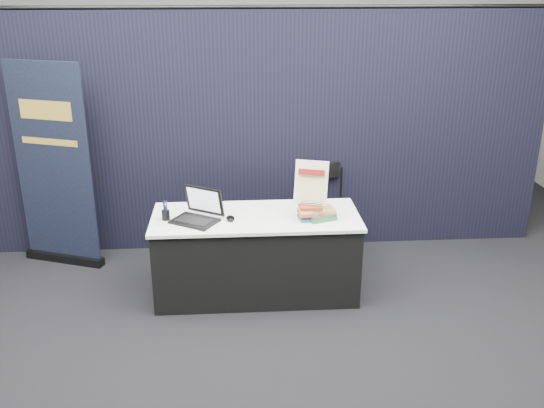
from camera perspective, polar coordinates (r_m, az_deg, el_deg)
The scene contains 15 objects.
floor at distance 5.10m, azimuth -1.19°, elevation -11.28°, with size 8.00×8.00×0.00m, color black.
wall_back at distance 8.37m, azimuth -2.65°, elevation 14.30°, with size 8.00×0.02×3.50m, color #B7B4AD.
drape_partition at distance 6.10m, azimuth -2.01°, elevation 6.54°, with size 6.00×0.08×2.40m, color black.
display_table at distance 5.40m, azimuth -1.51°, elevation -4.78°, with size 1.80×0.75×0.75m.
laptop at distance 5.17m, azimuth -7.30°, elevation -0.86°, with size 0.45×0.46×0.28m.
mouse at distance 5.16m, azimuth -3.94°, elevation -1.34°, with size 0.07×0.12×0.04m, color black.
brochure_left at distance 5.21m, azimuth -9.39°, elevation -1.52°, with size 0.27×0.19×0.00m, color silver.
brochure_mid at distance 5.15m, azimuth -7.82°, elevation -1.73°, with size 0.31×0.22×0.00m, color silver.
brochure_right at distance 5.07m, azimuth -6.70°, elevation -2.05°, with size 0.28×0.20×0.00m, color silver.
pen_cup at distance 5.22m, azimuth -9.97°, elevation -1.04°, with size 0.07×0.07×0.09m, color black.
book_stack_tall at distance 5.15m, azimuth 3.68°, elevation -0.76°, with size 0.20×0.16×0.13m.
book_stack_short at distance 5.18m, azimuth 4.61°, elevation -0.88°, with size 0.26×0.22×0.10m.
info_sign at distance 5.09m, azimuth 3.71°, elevation 1.97°, with size 0.30×0.19×0.38m.
pullup_banner at distance 6.16m, azimuth -19.76°, elevation 2.33°, with size 0.82×0.39×1.99m.
stacking_chair at distance 6.10m, azimuth 4.89°, elevation -0.35°, with size 0.55×0.56×0.92m.
Camera 1 is at (-0.19, -4.31, 2.73)m, focal length 40.00 mm.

